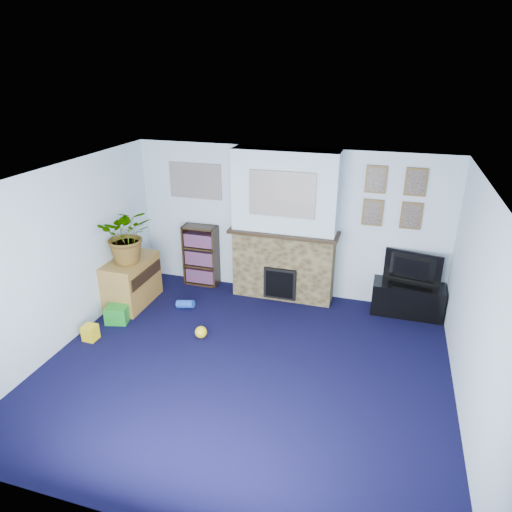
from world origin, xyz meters
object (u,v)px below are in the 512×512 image
(tv_stand, at_px, (407,300))
(television, at_px, (412,269))
(sideboard, at_px, (132,283))
(bookshelf, at_px, (201,256))

(tv_stand, height_order, television, television)
(sideboard, bearing_deg, tv_stand, 12.07)
(television, distance_m, bookshelf, 3.41)
(television, height_order, sideboard, television)
(sideboard, bearing_deg, bookshelf, 51.11)
(tv_stand, distance_m, sideboard, 4.29)
(television, xyz_separation_m, bookshelf, (-3.41, 0.06, -0.23))
(television, height_order, bookshelf, bookshelf)
(tv_stand, relative_size, television, 1.24)
(bookshelf, bearing_deg, television, -0.95)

